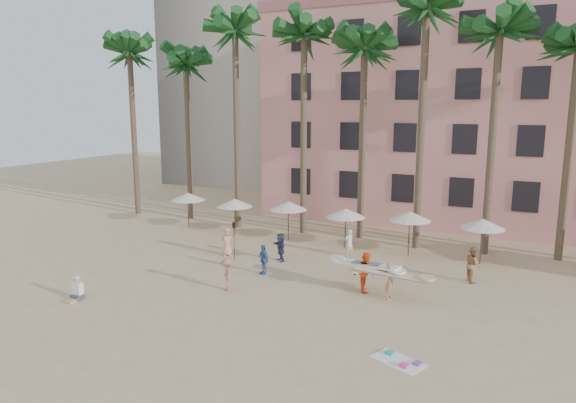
# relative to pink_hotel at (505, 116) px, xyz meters

# --- Properties ---
(ground) EXTENTS (120.00, 120.00, 0.00)m
(ground) POSITION_rel_pink_hotel_xyz_m (-7.00, -26.00, -8.00)
(ground) COLOR #D1B789
(ground) RESTS_ON ground
(pink_hotel) EXTENTS (35.00, 14.00, 16.00)m
(pink_hotel) POSITION_rel_pink_hotel_xyz_m (0.00, 0.00, 0.00)
(pink_hotel) COLOR pink
(pink_hotel) RESTS_ON ground
(palm_row) EXTENTS (44.40, 5.40, 16.30)m
(palm_row) POSITION_rel_pink_hotel_xyz_m (-6.49, -11.00, 4.97)
(palm_row) COLOR brown
(palm_row) RESTS_ON ground
(umbrella_row) EXTENTS (22.50, 2.70, 2.73)m
(umbrella_row) POSITION_rel_pink_hotel_xyz_m (-10.00, -13.50, -5.67)
(umbrella_row) COLOR #332B23
(umbrella_row) RESTS_ON ground
(beach_towel) EXTENTS (2.04, 1.61, 0.14)m
(beach_towel) POSITION_rel_pink_hotel_xyz_m (-1.37, -26.48, -7.97)
(beach_towel) COLOR white
(beach_towel) RESTS_ON ground
(carrier_yellow) EXTENTS (3.35, 1.11, 1.71)m
(carrier_yellow) POSITION_rel_pink_hotel_xyz_m (-3.24, -20.78, -7.02)
(carrier_yellow) COLOR tan
(carrier_yellow) RESTS_ON ground
(carrier_white) EXTENTS (3.38, 1.46, 1.91)m
(carrier_white) POSITION_rel_pink_hotel_xyz_m (-4.53, -20.28, -6.98)
(carrier_white) COLOR #FF5B1A
(carrier_white) RESTS_ON ground
(beachgoers) EXTENTS (14.70, 8.95, 1.82)m
(beachgoers) POSITION_rel_pink_hotel_xyz_m (-8.41, -18.72, -7.16)
(beachgoers) COLOR #323358
(beachgoers) RESTS_ON ground
(paddle) EXTENTS (0.18, 0.04, 2.23)m
(paddle) POSITION_rel_pink_hotel_xyz_m (-12.95, -18.67, -6.59)
(paddle) COLOR black
(paddle) RESTS_ON ground
(seated_man) EXTENTS (0.48, 0.83, 1.08)m
(seated_man) POSITION_rel_pink_hotel_xyz_m (-16.18, -27.19, -7.63)
(seated_man) COLOR #3F3F4C
(seated_man) RESTS_ON ground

